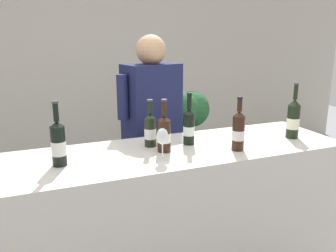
% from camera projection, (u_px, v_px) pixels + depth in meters
% --- Properties ---
extents(wall_back, '(8.00, 0.10, 2.80)m').
position_uv_depth(wall_back, '(86.00, 57.00, 4.34)').
color(wall_back, beige).
rests_on(wall_back, ground_plane).
extents(counter, '(2.32, 0.64, 1.00)m').
position_uv_depth(counter, '(162.00, 226.00, 2.23)').
color(counter, beige).
rests_on(counter, ground_plane).
extents(wine_bottle_0, '(0.08, 0.08, 0.35)m').
position_uv_depth(wine_bottle_0, '(58.00, 143.00, 1.85)').
color(wine_bottle_0, black).
rests_on(wine_bottle_0, counter).
extents(wine_bottle_1, '(0.08, 0.08, 0.37)m').
position_uv_depth(wine_bottle_1, '(293.00, 119.00, 2.34)').
color(wine_bottle_1, black).
rests_on(wine_bottle_1, counter).
extents(wine_bottle_2, '(0.08, 0.08, 0.31)m').
position_uv_depth(wine_bottle_2, '(164.00, 133.00, 2.07)').
color(wine_bottle_2, black).
rests_on(wine_bottle_2, counter).
extents(wine_bottle_3, '(0.07, 0.07, 0.32)m').
position_uv_depth(wine_bottle_3, '(238.00, 131.00, 2.09)').
color(wine_bottle_3, black).
rests_on(wine_bottle_3, counter).
extents(wine_bottle_4, '(0.07, 0.07, 0.29)m').
position_uv_depth(wine_bottle_4, '(150.00, 129.00, 2.17)').
color(wine_bottle_4, black).
rests_on(wine_bottle_4, counter).
extents(wine_bottle_5, '(0.07, 0.07, 0.33)m').
position_uv_depth(wine_bottle_5, '(189.00, 126.00, 2.21)').
color(wine_bottle_5, black).
rests_on(wine_bottle_5, counter).
extents(wine_glass, '(0.07, 0.07, 0.18)m').
position_uv_depth(wine_glass, '(162.00, 138.00, 1.93)').
color(wine_glass, silver).
rests_on(wine_glass, counter).
extents(person_server, '(0.55, 0.33, 1.67)m').
position_uv_depth(person_server, '(152.00, 148.00, 2.72)').
color(person_server, black).
rests_on(person_server, ground_plane).
extents(potted_shrub, '(0.49, 0.44, 1.18)m').
position_uv_depth(potted_shrub, '(184.00, 140.00, 3.30)').
color(potted_shrub, brown).
rests_on(potted_shrub, ground_plane).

